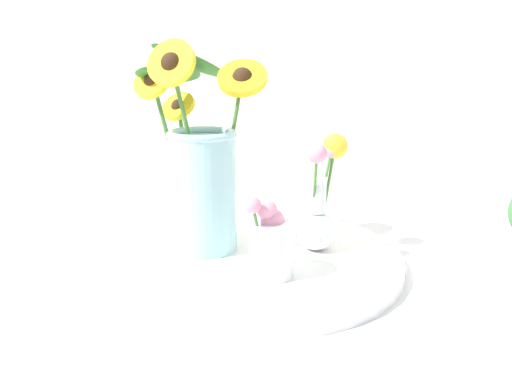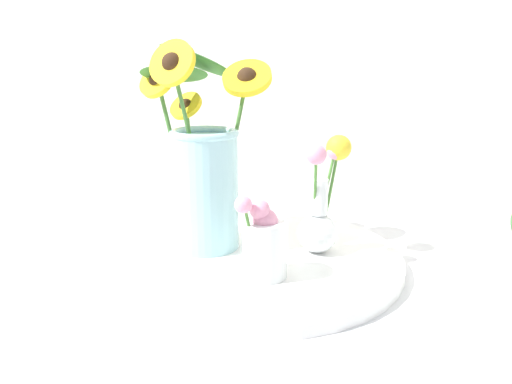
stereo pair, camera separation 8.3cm
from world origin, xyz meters
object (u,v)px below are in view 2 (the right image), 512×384
Objects in this scene: mason_jar_sunflowers at (204,169)px; vase_bulb_right at (322,207)px; vase_small_center at (264,242)px; serving_tray at (256,258)px.

mason_jar_sunflowers reaches higher than vase_bulb_right.
vase_bulb_right is at bearing 11.75° from mason_jar_sunflowers.
mason_jar_sunflowers is 0.19m from vase_small_center.
serving_tray is 1.38× the size of mason_jar_sunflowers.
vase_bulb_right is (0.10, 0.05, 0.09)m from serving_tray.
mason_jar_sunflowers is 0.21m from vase_bulb_right.
vase_bulb_right is at bearing 25.15° from serving_tray.
mason_jar_sunflowers is at bearing 176.45° from serving_tray.
vase_small_center reaches higher than serving_tray.
mason_jar_sunflowers is at bearing -168.25° from vase_bulb_right.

